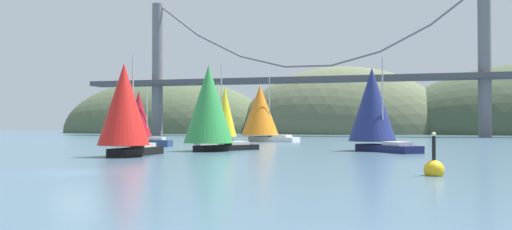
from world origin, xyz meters
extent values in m
plane|color=#426075|center=(0.00, 0.00, 0.00)|extent=(360.00, 360.00, 0.00)
ellipsoid|color=#5B6647|center=(5.00, 135.00, 0.00)|extent=(66.89, 44.00, 42.26)
ellipsoid|color=#4C5B3D|center=(-55.00, 135.00, 0.00)|extent=(75.74, 44.00, 37.13)
cylinder|color=slate|center=(-39.61, 95.00, 17.22)|extent=(2.80, 2.80, 34.44)
cylinder|color=slate|center=(39.61, 95.00, 17.22)|extent=(2.80, 2.80, 34.44)
cube|color=#47474C|center=(0.00, 95.00, 13.64)|extent=(115.22, 6.00, 1.20)
cylinder|color=slate|center=(-33.95, 95.00, 30.08)|extent=(11.62, 0.50, 9.12)
cylinder|color=slate|center=(-22.64, 95.00, 22.81)|extent=(11.55, 0.50, 6.26)
cylinder|color=slate|center=(-11.32, 95.00, 18.45)|extent=(11.44, 0.50, 3.39)
cylinder|color=slate|center=(0.00, 95.00, 17.00)|extent=(11.32, 0.50, 0.50)
cylinder|color=slate|center=(11.32, 95.00, 18.45)|extent=(11.44, 0.50, 3.39)
cylinder|color=slate|center=(22.64, 95.00, 22.81)|extent=(11.55, 0.50, 6.26)
cylinder|color=slate|center=(33.95, 95.00, 30.08)|extent=(11.62, 0.50, 9.12)
cube|color=navy|center=(-11.46, 33.26, 0.42)|extent=(5.63, 1.85, 0.83)
cube|color=beige|center=(-10.46, 33.20, 1.01)|extent=(1.84, 1.27, 0.36)
cylinder|color=#B2B2B7|center=(-12.02, 33.29, 4.29)|extent=(0.14, 0.14, 6.92)
cone|color=#B21423|center=(-13.24, 33.35, 4.12)|extent=(3.53, 3.53, 5.97)
cube|color=black|center=(0.99, 26.09, 0.29)|extent=(6.05, 7.16, 0.58)
cube|color=beige|center=(1.80, 27.17, 0.76)|extent=(2.63, 2.81, 0.36)
cylinder|color=#B2B2B7|center=(0.55, 25.49, 4.92)|extent=(0.14, 0.14, 8.69)
cone|color=green|center=(-0.43, 24.18, 4.99)|extent=(7.29, 7.29, 8.23)
cube|color=#B7B2A8|center=(-5.25, 40.19, 0.41)|extent=(4.34, 5.61, 0.81)
cube|color=beige|center=(-5.82, 39.32, 0.99)|extent=(1.90, 2.13, 0.36)
cylinder|color=#B2B2B7|center=(-4.93, 40.67, 4.68)|extent=(0.14, 0.14, 7.74)
cone|color=yellow|center=(-4.24, 41.74, 4.61)|extent=(4.66, 4.66, 7.01)
cube|color=white|center=(0.19, 54.20, 0.39)|extent=(8.71, 5.12, 0.79)
cube|color=beige|center=(1.61, 53.72, 0.97)|extent=(3.15, 2.72, 0.36)
cylinder|color=#B2B2B7|center=(-0.59, 54.46, 5.77)|extent=(0.14, 0.14, 9.98)
cone|color=orange|center=(-2.33, 55.05, 5.20)|extent=(7.84, 7.84, 8.24)
cube|color=black|center=(-4.29, 15.60, 0.36)|extent=(2.45, 6.61, 0.72)
cube|color=beige|center=(-4.20, 16.76, 0.90)|extent=(1.64, 2.18, 0.36)
cylinder|color=#B2B2B7|center=(-4.34, 14.95, 4.91)|extent=(0.14, 0.14, 8.38)
cone|color=red|center=(-4.44, 13.53, 4.58)|extent=(4.78, 4.78, 7.13)
cube|color=#191E4C|center=(17.87, 27.09, 0.36)|extent=(6.80, 7.57, 0.73)
cube|color=beige|center=(18.76, 26.00, 0.91)|extent=(2.99, 3.09, 0.36)
cylinder|color=#B2B2B7|center=(17.37, 27.70, 5.29)|extent=(0.14, 0.14, 9.14)
cone|color=navy|center=(16.28, 29.03, 4.95)|extent=(7.06, 7.06, 7.84)
sphere|color=gold|center=(20.05, 3.16, 0.30)|extent=(1.10, 1.10, 1.10)
cylinder|color=black|center=(20.05, 3.16, 1.35)|extent=(0.20, 0.20, 1.60)
sphere|color=#F2EA99|center=(20.05, 3.16, 2.27)|extent=(0.24, 0.24, 0.24)
camera|label=1|loc=(17.29, -25.97, 2.80)|focal=35.31mm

